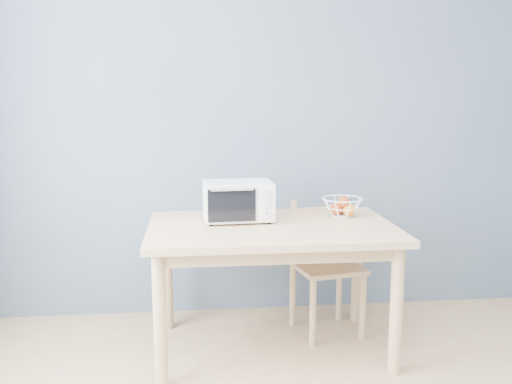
{
  "coord_description": "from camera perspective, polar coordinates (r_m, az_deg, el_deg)",
  "views": [
    {
      "loc": [
        -0.53,
        -1.55,
        1.49
      ],
      "look_at": [
        -0.19,
        1.67,
        0.93
      ],
      "focal_mm": 40.0,
      "sensor_mm": 36.0,
      "label": 1
    }
  ],
  "objects": [
    {
      "name": "toaster_oven",
      "position": [
        3.33,
        -2.06,
        -0.87
      ],
      "size": [
        0.41,
        0.31,
        0.23
      ],
      "rotation": [
        0.0,
        0.0,
        0.05
      ],
      "color": "white",
      "rests_on": "dining_table"
    },
    {
      "name": "dining_table",
      "position": [
        3.28,
        1.57,
        -5.03
      ],
      "size": [
        1.4,
        0.9,
        0.75
      ],
      "color": "#DBB983",
      "rests_on": "ground"
    },
    {
      "name": "fruit_basket",
      "position": [
        3.5,
        8.61,
        -1.42
      ],
      "size": [
        0.29,
        0.29,
        0.13
      ],
      "rotation": [
        0.0,
        0.0,
        0.18
      ],
      "color": "white",
      "rests_on": "dining_table"
    },
    {
      "name": "room",
      "position": [
        1.65,
        12.85,
        3.0
      ],
      "size": [
        4.01,
        4.51,
        2.61
      ],
      "color": "tan",
      "rests_on": "ground"
    },
    {
      "name": "dining_chair",
      "position": [
        3.64,
        6.9,
        -7.56
      ],
      "size": [
        0.45,
        0.45,
        0.83
      ],
      "rotation": [
        0.0,
        0.0,
        0.2
      ],
      "color": "#DBB983",
      "rests_on": "ground"
    }
  ]
}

